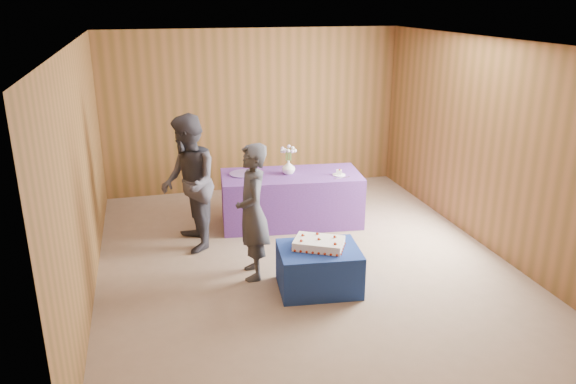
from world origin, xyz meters
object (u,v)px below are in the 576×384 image
object	(u,v)px
sheet_cake	(319,243)
guest_right	(189,184)
vase	(288,167)
serving_table	(291,199)
cake_table	(319,269)
guest_left	(252,212)

from	to	relation	value
sheet_cake	guest_right	world-z (taller)	guest_right
vase	serving_table	bearing A→B (deg)	-32.57
cake_table	serving_table	world-z (taller)	serving_table
guest_left	guest_right	size ratio (longest dim) A/B	0.91
serving_table	guest_right	world-z (taller)	guest_right
sheet_cake	vase	bearing A→B (deg)	113.86
sheet_cake	guest_left	size ratio (longest dim) A/B	0.42
sheet_cake	guest_right	bearing A→B (deg)	160.22
serving_table	sheet_cake	size ratio (longest dim) A/B	2.96
serving_table	guest_right	distance (m)	1.67
cake_table	vase	distance (m)	2.13
sheet_cake	guest_right	xyz separation A→B (m)	(-1.30, 1.47, 0.35)
cake_table	sheet_cake	world-z (taller)	sheet_cake
sheet_cake	vase	distance (m)	2.03
serving_table	sheet_cake	bearing A→B (deg)	-89.46
cake_table	vase	bearing A→B (deg)	91.30
cake_table	serving_table	size ratio (longest dim) A/B	0.45
vase	guest_left	distance (m)	1.73
guest_left	vase	bearing A→B (deg)	155.61
cake_table	guest_right	world-z (taller)	guest_right
vase	guest_left	size ratio (longest dim) A/B	0.12
vase	sheet_cake	bearing A→B (deg)	-94.83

